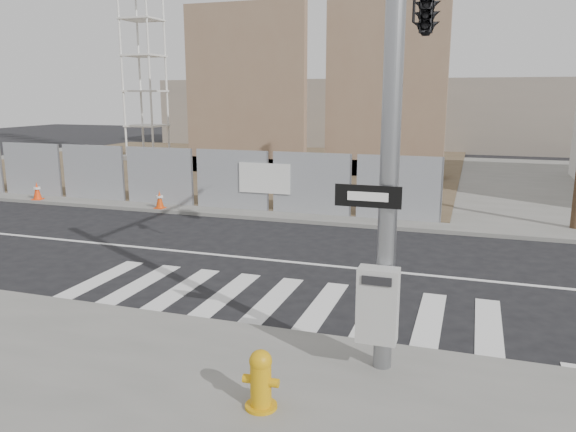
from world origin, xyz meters
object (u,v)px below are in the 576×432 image
(signal_pole, at_px, (417,45))
(crane_tower, at_px, (141,3))
(fire_hydrant, at_px, (261,380))
(traffic_cone_d, at_px, (383,205))
(traffic_cone_b, at_px, (37,191))
(traffic_cone_c, at_px, (160,199))

(signal_pole, distance_m, crane_tower, 26.21)
(fire_hydrant, relative_size, traffic_cone_d, 0.96)
(fire_hydrant, relative_size, traffic_cone_b, 1.17)
(signal_pole, bearing_deg, fire_hydrant, -106.13)
(fire_hydrant, distance_m, traffic_cone_b, 16.76)
(signal_pole, xyz_separation_m, traffic_cone_d, (-1.57, 7.30, -4.27))
(fire_hydrant, xyz_separation_m, traffic_cone_d, (-0.31, 11.63, 0.01))
(signal_pole, xyz_separation_m, crane_tower, (-17.49, 19.05, 4.24))
(traffic_cone_d, bearing_deg, fire_hydrant, -88.46)
(crane_tower, relative_size, fire_hydrant, 23.52)
(traffic_cone_d, bearing_deg, traffic_cone_b, -175.35)
(crane_tower, bearing_deg, traffic_cone_b, -75.71)
(crane_tower, distance_m, traffic_cone_c, 17.56)
(traffic_cone_c, xyz_separation_m, traffic_cone_d, (7.49, 1.03, 0.09))
(signal_pole, distance_m, fire_hydrant, 6.22)
(traffic_cone_c, distance_m, traffic_cone_d, 7.57)
(signal_pole, bearing_deg, traffic_cone_c, 145.34)
(signal_pole, bearing_deg, traffic_cone_b, 156.25)
(crane_tower, relative_size, traffic_cone_c, 29.12)
(crane_tower, xyz_separation_m, fire_hydrant, (16.24, -23.38, -8.52))
(signal_pole, xyz_separation_m, traffic_cone_c, (-9.06, 6.27, -4.36))
(traffic_cone_b, height_order, traffic_cone_d, traffic_cone_d)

